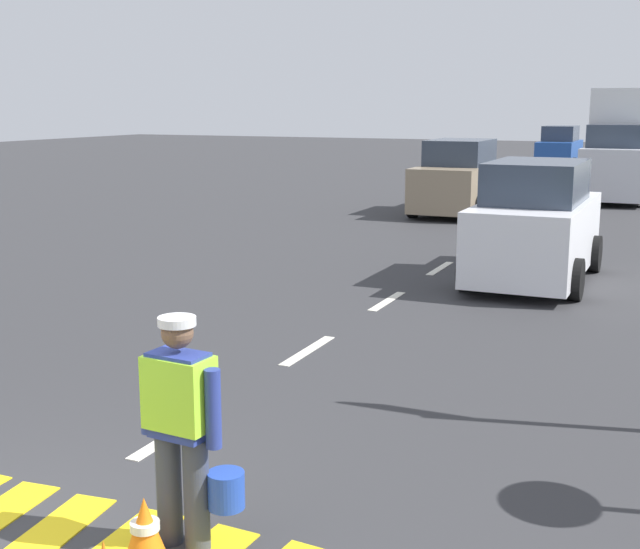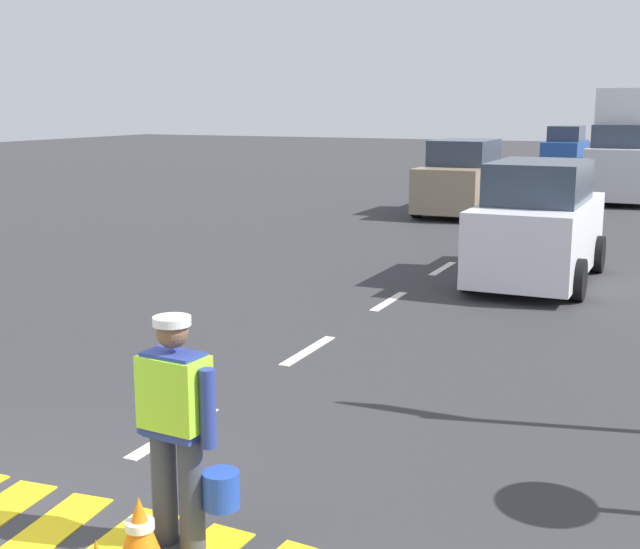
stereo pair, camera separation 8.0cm
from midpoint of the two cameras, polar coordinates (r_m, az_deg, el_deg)
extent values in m
plane|color=#333335|center=(25.29, 13.77, 4.05)|extent=(96.00, 96.00, 0.00)
cube|color=silver|center=(8.36, -9.87, -10.36)|extent=(0.14, 1.40, 0.01)
cube|color=silver|center=(10.84, -1.03, -5.10)|extent=(0.14, 1.40, 0.01)
cube|color=silver|center=(13.52, 4.33, -1.79)|extent=(0.14, 1.40, 0.01)
cube|color=silver|center=(16.32, 7.88, 0.41)|extent=(0.14, 1.40, 0.01)
cube|color=silver|center=(19.18, 10.38, 1.96)|extent=(0.14, 1.40, 0.01)
cube|color=silver|center=(22.08, 12.23, 3.11)|extent=(0.14, 1.40, 0.01)
cube|color=silver|center=(25.00, 13.65, 3.98)|extent=(0.14, 1.40, 0.01)
cube|color=silver|center=(27.94, 14.77, 4.68)|extent=(0.14, 1.40, 0.01)
cube|color=silver|center=(30.89, 15.69, 5.23)|extent=(0.14, 1.40, 0.01)
cube|color=silver|center=(33.85, 16.44, 5.69)|extent=(0.14, 1.40, 0.01)
cube|color=silver|center=(36.81, 17.07, 6.08)|extent=(0.14, 1.40, 0.01)
cube|color=silver|center=(39.78, 17.61, 6.40)|extent=(0.14, 1.40, 0.01)
cube|color=silver|center=(42.76, 18.08, 6.69)|extent=(0.14, 1.40, 0.01)
cube|color=silver|center=(45.73, 18.49, 6.93)|extent=(0.14, 1.40, 0.01)
cube|color=silver|center=(48.71, 18.84, 7.14)|extent=(0.14, 1.40, 0.01)
cube|color=silver|center=(51.70, 19.16, 7.33)|extent=(0.14, 1.40, 0.01)
cylinder|color=#383D4C|center=(6.30, -10.42, -13.84)|extent=(0.18, 0.18, 0.82)
cylinder|color=#383D4C|center=(6.17, -8.63, -14.37)|extent=(0.18, 0.18, 0.82)
cube|color=navy|center=(5.97, -9.76, -7.94)|extent=(0.42, 0.27, 0.60)
cube|color=#A5EA33|center=(5.96, -9.76, -7.75)|extent=(0.48, 0.32, 0.51)
cylinder|color=navy|center=(6.15, -11.81, -7.91)|extent=(0.11, 0.11, 0.55)
cylinder|color=navy|center=(5.82, -7.55, -8.89)|extent=(0.11, 0.11, 0.55)
sphere|color=brown|center=(5.84, -9.90, -3.85)|extent=(0.22, 0.22, 0.22)
cylinder|color=silver|center=(5.82, -9.93, -3.09)|extent=(0.26, 0.26, 0.06)
cylinder|color=#2347B7|center=(6.13, -6.67, -14.09)|extent=(0.26, 0.26, 0.26)
cone|color=orange|center=(6.13, -11.99, -16.27)|extent=(0.30, 0.30, 0.45)
cylinder|color=white|center=(6.12, -12.00, -16.09)|extent=(0.20, 0.20, 0.06)
cube|color=silver|center=(29.02, 19.15, 6.56)|extent=(1.90, 4.60, 1.56)
cube|color=#2D3847|center=(28.15, 19.15, 8.74)|extent=(1.67, 1.61, 0.70)
cube|color=silver|center=(29.74, 19.50, 9.88)|extent=(1.81, 2.53, 1.80)
cylinder|color=black|center=(30.58, 17.49, 5.70)|extent=(0.22, 0.68, 0.68)
cylinder|color=black|center=(27.76, 16.80, 5.22)|extent=(0.22, 0.68, 0.68)
cube|color=silver|center=(15.39, 14.03, 2.49)|extent=(1.71, 4.15, 1.23)
cube|color=#2D3847|center=(15.17, 14.14, 6.04)|extent=(1.51, 2.28, 0.70)
cylinder|color=black|center=(16.87, 11.80, 1.79)|extent=(0.22, 0.68, 0.68)
cylinder|color=black|center=(16.60, 17.71, 1.33)|extent=(0.22, 0.68, 0.68)
cylinder|color=black|center=(14.40, 9.62, 0.25)|extent=(0.22, 0.68, 0.68)
cylinder|color=black|center=(14.08, 16.52, -0.31)|extent=(0.22, 0.68, 0.68)
cube|color=#1E4799|center=(41.85, 15.62, 7.78)|extent=(1.62, 4.04, 1.17)
cube|color=#2D3847|center=(41.91, 15.71, 9.06)|extent=(1.43, 2.22, 0.70)
cylinder|color=black|center=(40.53, 16.50, 7.03)|extent=(0.22, 0.68, 0.68)
cylinder|color=black|center=(40.78, 14.17, 7.17)|extent=(0.22, 0.68, 0.68)
cylinder|color=black|center=(43.01, 16.95, 7.22)|extent=(0.22, 0.68, 0.68)
cylinder|color=black|center=(43.24, 14.75, 7.36)|extent=(0.22, 0.68, 0.68)
cube|color=gray|center=(24.50, 9.12, 5.84)|extent=(1.77, 4.17, 1.20)
cube|color=#2D3847|center=(24.53, 9.25, 8.07)|extent=(1.56, 2.29, 0.70)
cylinder|color=black|center=(23.08, 10.43, 4.36)|extent=(0.22, 0.68, 0.68)
cylinder|color=black|center=(23.56, 6.14, 4.63)|extent=(0.22, 0.68, 0.68)
cylinder|color=black|center=(25.58, 11.80, 4.98)|extent=(0.22, 0.68, 0.68)
cylinder|color=black|center=(26.02, 7.89, 5.22)|extent=(0.22, 0.68, 0.68)
camera|label=1|loc=(0.04, -90.23, -0.05)|focal=47.93mm
camera|label=2|loc=(0.04, 89.77, 0.05)|focal=47.93mm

